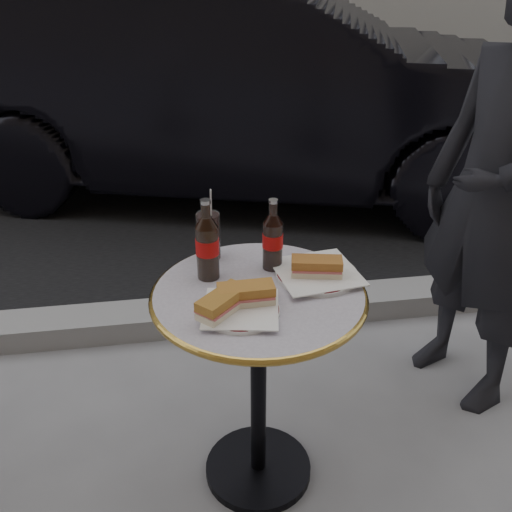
{
  "coord_description": "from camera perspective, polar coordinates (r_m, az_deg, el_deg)",
  "views": [
    {
      "loc": [
        -0.22,
        -1.36,
        1.59
      ],
      "look_at": [
        0.0,
        0.05,
        0.82
      ],
      "focal_mm": 40.0,
      "sensor_mm": 36.0,
      "label": 1
    }
  ],
  "objects": [
    {
      "name": "asphalt_road",
      "position": [
        6.56,
        -6.81,
        14.25
      ],
      "size": [
        40.0,
        8.0,
        0.0
      ],
      "primitive_type": "cube",
      "color": "black",
      "rests_on": "ground"
    },
    {
      "name": "sandwich_right",
      "position": [
        1.67,
        6.08,
        -1.16
      ],
      "size": [
        0.16,
        0.1,
        0.05
      ],
      "primitive_type": "cube",
      "rotation": [
        0.0,
        0.0,
        -0.21
      ],
      "color": "#A5642A",
      "rests_on": "plate_right"
    },
    {
      "name": "plate_left",
      "position": [
        1.53,
        -1.52,
        -5.52
      ],
      "size": [
        0.27,
        0.27,
        0.01
      ],
      "primitive_type": "cylinder",
      "rotation": [
        0.0,
        0.0,
        -0.35
      ],
      "color": "white",
      "rests_on": "bistro_table"
    },
    {
      "name": "cola_glass",
      "position": [
        1.77,
        -4.76,
        2.04
      ],
      "size": [
        0.08,
        0.08,
        0.15
      ],
      "primitive_type": "cylinder",
      "rotation": [
        0.0,
        0.0,
        0.04
      ],
      "color": "black",
      "rests_on": "bistro_table"
    },
    {
      "name": "ground",
      "position": [
        2.11,
        0.22,
        -20.68
      ],
      "size": [
        80.0,
        80.0,
        0.0
      ],
      "primitive_type": "plane",
      "color": "gray",
      "rests_on": "ground"
    },
    {
      "name": "bistro_table",
      "position": [
        1.85,
        0.24,
        -13.23
      ],
      "size": [
        0.62,
        0.62,
        0.73
      ],
      "primitive_type": null,
      "color": "#BAB2C4",
      "rests_on": "ground"
    },
    {
      "name": "cola_bottle_right",
      "position": [
        1.69,
        1.69,
        2.18
      ],
      "size": [
        0.08,
        0.08,
        0.23
      ],
      "primitive_type": null,
      "rotation": [
        0.0,
        0.0,
        -0.31
      ],
      "color": "black",
      "rests_on": "bistro_table"
    },
    {
      "name": "parked_car",
      "position": [
        4.12,
        -0.69,
        16.64
      ],
      "size": [
        2.79,
        4.81,
        1.5
      ],
      "primitive_type": "imported",
      "rotation": [
        0.0,
        0.0,
        1.29
      ],
      "color": "black",
      "rests_on": "ground"
    },
    {
      "name": "sandwich_left_a",
      "position": [
        1.5,
        -3.38,
        -4.78
      ],
      "size": [
        0.16,
        0.16,
        0.05
      ],
      "primitive_type": "cube",
      "rotation": [
        0.0,
        0.0,
        0.78
      ],
      "color": "#A66E2A",
      "rests_on": "plate_left"
    },
    {
      "name": "plate_right",
      "position": [
        1.7,
        6.06,
        -1.82
      ],
      "size": [
        0.25,
        0.25,
        0.01
      ],
      "primitive_type": "cylinder",
      "rotation": [
        0.0,
        0.0,
        -0.03
      ],
      "color": "silver",
      "rests_on": "bistro_table"
    },
    {
      "name": "cola_bottle_left",
      "position": [
        1.64,
        -4.92,
        1.66
      ],
      "size": [
        0.09,
        0.09,
        0.25
      ],
      "primitive_type": null,
      "rotation": [
        0.0,
        0.0,
        -0.29
      ],
      "color": "black",
      "rests_on": "bistro_table"
    },
    {
      "name": "sandwich_left_b",
      "position": [
        1.54,
        -0.99,
        -3.92
      ],
      "size": [
        0.15,
        0.08,
        0.05
      ],
      "primitive_type": "cube",
      "rotation": [
        0.0,
        0.0,
        0.03
      ],
      "color": "#AF702C",
      "rests_on": "plate_left"
    },
    {
      "name": "pedestrian",
      "position": [
        2.17,
        23.06,
        5.46
      ],
      "size": [
        0.59,
        0.71,
        1.65
      ],
      "primitive_type": "imported",
      "rotation": [
        0.0,
        0.0,
        -1.2
      ],
      "color": "black",
      "rests_on": "ground"
    },
    {
      "name": "curb",
      "position": [
        2.75,
        -2.71,
        -5.77
      ],
      "size": [
        40.0,
        0.2,
        0.12
      ],
      "primitive_type": "cube",
      "color": "gray",
      "rests_on": "ground"
    }
  ]
}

